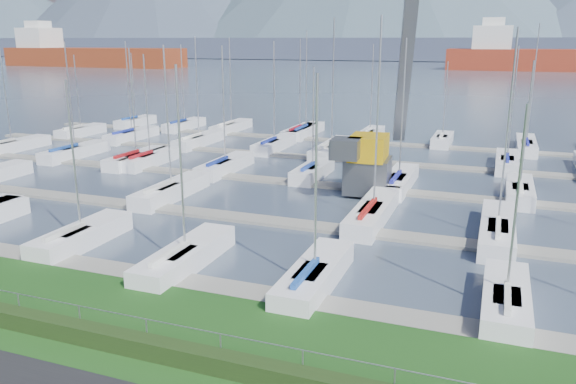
% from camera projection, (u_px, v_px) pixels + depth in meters
% --- Properties ---
extents(water, '(800.00, 540.00, 0.20)m').
position_uv_depth(water, '(479.00, 65.00, 255.32)').
color(water, '#424E61').
extents(hedge, '(80.00, 0.70, 0.70)m').
position_uv_depth(hedge, '(165.00, 351.00, 19.77)').
color(hedge, '#203513').
rests_on(hedge, grass).
extents(fence, '(80.00, 0.04, 0.04)m').
position_uv_depth(fence, '(170.00, 324.00, 19.91)').
color(fence, gray).
rests_on(fence, grass).
extents(foothill, '(900.00, 80.00, 12.00)m').
position_uv_depth(foothill, '(485.00, 49.00, 316.91)').
color(foothill, '#41495F').
rests_on(foothill, water).
extents(docks, '(90.00, 41.60, 0.25)m').
position_uv_depth(docks, '(351.00, 188.00, 43.78)').
color(docks, gray).
rests_on(docks, water).
extents(crane, '(5.87, 13.23, 22.35)m').
position_uv_depth(crane, '(379.00, 118.00, 41.61)').
color(crane, '#525559').
rests_on(crane, water).
extents(cargo_ship_west, '(84.33, 21.04, 21.50)m').
position_uv_depth(cargo_ship_west, '(85.00, 57.00, 243.57)').
color(cargo_ship_west, maroon).
rests_on(cargo_ship_west, water).
extents(sailboat_fleet, '(75.41, 49.71, 13.56)m').
position_uv_depth(sailboat_fleet, '(339.00, 110.00, 46.09)').
color(sailboat_fleet, navy).
rests_on(sailboat_fleet, water).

